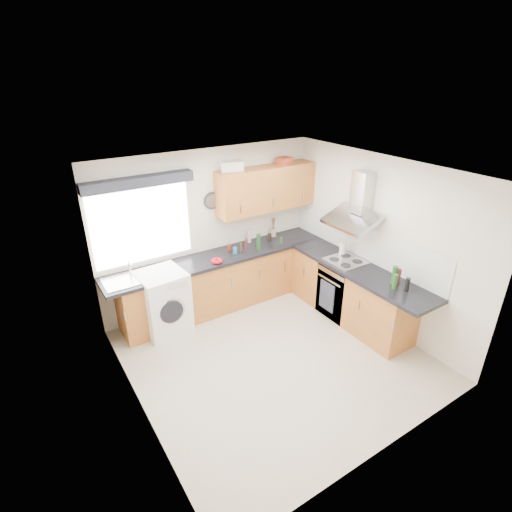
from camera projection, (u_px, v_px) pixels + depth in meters
ground_plane at (274, 356)px, 5.42m from camera, size 3.60×3.60×0.00m
ceiling at (279, 174)px, 4.35m from camera, size 3.60×3.60×0.02m
wall_back at (210, 229)px, 6.25m from camera, size 3.60×0.02×2.50m
wall_front at (395, 356)px, 3.52m from camera, size 3.60×0.02×2.50m
wall_left at (130, 321)px, 4.00m from camera, size 0.02×3.60×2.50m
wall_right at (378, 243)px, 5.76m from camera, size 0.02×3.60×2.50m
window at (142, 224)px, 5.60m from camera, size 1.40×0.02×1.10m
window_blind at (138, 182)px, 5.26m from camera, size 1.50×0.18×0.14m
splashback at (361, 241)px, 6.02m from camera, size 0.01×3.00×0.54m
base_cab_back at (215, 284)px, 6.33m from camera, size 3.00×0.58×0.86m
base_cab_corner at (295, 260)px, 7.11m from camera, size 0.60×0.60×0.86m
base_cab_right at (350, 293)px, 6.09m from camera, size 0.58×2.10×0.86m
worktop_back at (220, 257)px, 6.18m from camera, size 3.60×0.62×0.05m
worktop_right at (360, 270)px, 5.77m from camera, size 0.62×2.42×0.05m
sink at (134, 275)px, 5.50m from camera, size 0.84×0.46×0.10m
oven at (343, 289)px, 6.20m from camera, size 0.56×0.58×0.85m
hob_plate at (346, 261)px, 5.99m from camera, size 0.52×0.52×0.01m
extractor_hood at (357, 205)px, 5.67m from camera, size 0.52×0.78×0.66m
upper_cabinets at (267, 189)px, 6.34m from camera, size 1.70×0.35×0.70m
washing_machine at (163, 302)px, 5.79m from camera, size 0.68×0.66×0.93m
wall_clock at (212, 201)px, 6.04m from camera, size 0.26×0.04×0.26m
casserole at (231, 165)px, 5.95m from camera, size 0.39×0.32×0.14m
storage_box at (284, 161)px, 6.33m from camera, size 0.27×0.24×0.10m
utensil_pot at (273, 232)px, 6.85m from camera, size 0.11×0.11×0.14m
kitchen_roll at (343, 248)px, 6.16m from camera, size 0.11×0.11×0.22m
tomato_cluster at (217, 261)px, 5.93m from camera, size 0.19×0.19×0.07m
jar_0 at (235, 250)px, 6.21m from camera, size 0.07×0.07×0.11m
jar_1 at (269, 237)px, 6.65m from camera, size 0.07×0.07×0.13m
jar_2 at (281, 240)px, 6.57m from camera, size 0.04×0.04×0.11m
jar_3 at (229, 248)px, 6.32m from camera, size 0.08×0.08×0.10m
jar_4 at (246, 244)px, 6.34m from camera, size 0.04×0.04×0.19m
jar_5 at (249, 236)px, 6.59m from camera, size 0.06×0.06×0.22m
jar_6 at (259, 242)px, 6.33m from camera, size 0.07×0.07×0.25m
jar_7 at (241, 247)px, 6.20m from camera, size 0.04×0.04×0.21m
bottle_0 at (398, 277)px, 5.33m from camera, size 0.06×0.06×0.22m
bottle_1 at (395, 282)px, 5.21m from camera, size 0.06×0.06×0.21m
bottle_2 at (407, 285)px, 5.17m from camera, size 0.06×0.06×0.18m
bottle_3 at (394, 275)px, 5.32m from camera, size 0.07×0.07×0.26m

